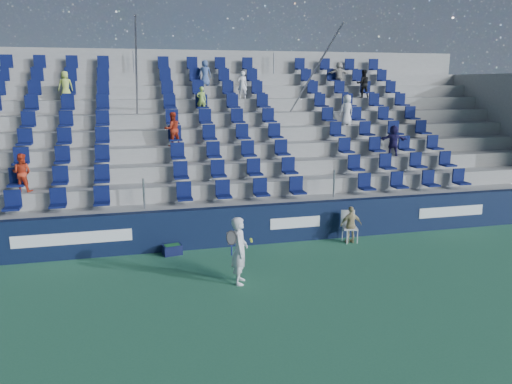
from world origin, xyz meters
TOP-DOWN VIEW (x-y plane):
  - ground at (0.00, 0.00)m, footprint 70.00×70.00m
  - sponsor_wall at (0.00, 3.15)m, footprint 24.00×0.32m
  - grandstand at (0.00, 8.24)m, footprint 24.00×8.17m
  - tennis_player at (-0.86, 0.24)m, footprint 0.69×0.70m
  - line_judge_chair at (3.14, 2.65)m, footprint 0.52×0.54m
  - line_judge at (3.14, 2.50)m, footprint 0.69×0.33m
  - ball_bin at (-2.30, 2.75)m, footprint 0.58×0.43m

SIDE VIEW (x-z plane):
  - ground at x=0.00m, z-range 0.00..0.00m
  - ball_bin at x=-2.30m, z-range 0.01..0.31m
  - line_judge_chair at x=3.14m, z-range 0.07..1.05m
  - line_judge at x=3.14m, z-range 0.00..1.15m
  - sponsor_wall at x=0.00m, z-range 0.00..1.20m
  - tennis_player at x=-0.86m, z-range 0.00..1.69m
  - grandstand at x=0.00m, z-range -1.18..5.45m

